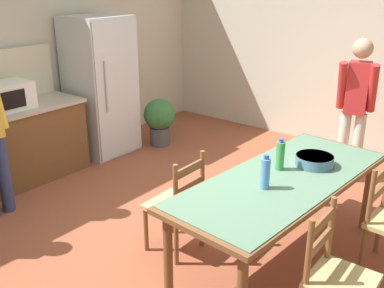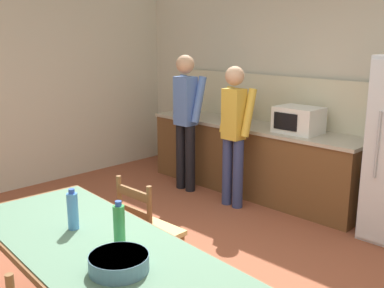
{
  "view_description": "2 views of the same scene",
  "coord_description": "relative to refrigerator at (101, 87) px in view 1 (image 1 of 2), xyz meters",
  "views": [
    {
      "loc": [
        -2.75,
        -2.36,
        2.29
      ],
      "look_at": [
        -0.23,
        -0.34,
        1.06
      ],
      "focal_mm": 42.0,
      "sensor_mm": 36.0,
      "label": 1
    },
    {
      "loc": [
        2.43,
        -2.23,
        1.97
      ],
      "look_at": [
        0.1,
        0.1,
        1.18
      ],
      "focal_mm": 42.0,
      "sensor_mm": 36.0,
      "label": 2
    }
  ],
  "objects": [
    {
      "name": "person_by_table",
      "position": [
        1.16,
        -2.95,
        0.03
      ],
      "size": [
        0.34,
        0.45,
        1.65
      ],
      "rotation": [
        0.0,
        0.0,
        3.37
      ],
      "color": "silver",
      "rests_on": "ground"
    },
    {
      "name": "microwave",
      "position": [
        -1.3,
        0.02,
        0.14
      ],
      "size": [
        0.5,
        0.39,
        0.3
      ],
      "color": "white",
      "rests_on": "kitchen_counter"
    },
    {
      "name": "ground_plane",
      "position": [
        -1.02,
        -2.19,
        -0.9
      ],
      "size": [
        8.32,
        8.32,
        0.0
      ],
      "primitive_type": "plane",
      "color": "brown"
    },
    {
      "name": "bottle_near_centre",
      "position": [
        -1.03,
        -3.06,
        -0.01
      ],
      "size": [
        0.07,
        0.07,
        0.27
      ],
      "color": "#4C8ED6",
      "rests_on": "dining_table"
    },
    {
      "name": "potted_plant",
      "position": [
        0.65,
        -0.43,
        -0.52
      ],
      "size": [
        0.44,
        0.44,
        0.67
      ],
      "color": "#4C4C51",
      "rests_on": "ground"
    },
    {
      "name": "serving_bowl",
      "position": [
        -0.38,
        -3.17,
        -0.09
      ],
      "size": [
        0.32,
        0.32,
        0.09
      ],
      "color": "slate",
      "rests_on": "dining_table"
    },
    {
      "name": "chair_side_near_left",
      "position": [
        -1.29,
        -3.77,
        -0.46
      ],
      "size": [
        0.43,
        0.41,
        0.91
      ],
      "rotation": [
        0.0,
        0.0,
        0.03
      ],
      "color": "brown",
      "rests_on": "ground"
    },
    {
      "name": "bottle_off_centre",
      "position": [
        -0.64,
        -2.98,
        -0.01
      ],
      "size": [
        0.07,
        0.07,
        0.27
      ],
      "color": "green",
      "rests_on": "dining_table"
    },
    {
      "name": "wall_right",
      "position": [
        2.24,
        -2.19,
        0.55
      ],
      "size": [
        0.12,
        5.2,
        2.9
      ],
      "primitive_type": "cube",
      "color": "beige",
      "rests_on": "ground"
    },
    {
      "name": "refrigerator",
      "position": [
        0.0,
        0.0,
        0.0
      ],
      "size": [
        0.74,
        0.73,
        1.81
      ],
      "color": "silver",
      "rests_on": "ground"
    },
    {
      "name": "chair_side_far_left",
      "position": [
        -1.19,
        -2.32,
        -0.46
      ],
      "size": [
        0.43,
        0.41,
        0.91
      ],
      "rotation": [
        0.0,
        0.0,
        3.17
      ],
      "color": "brown",
      "rests_on": "ground"
    },
    {
      "name": "dining_table",
      "position": [
        -0.76,
        -3.08,
        -0.22
      ],
      "size": [
        2.21,
        1.02,
        0.76
      ],
      "rotation": [
        0.0,
        0.0,
        -0.07
      ],
      "color": "brown",
      "rests_on": "ground"
    },
    {
      "name": "wall_back",
      "position": [
        -1.02,
        0.47,
        0.55
      ],
      "size": [
        6.52,
        0.12,
        2.9
      ],
      "primitive_type": "cube",
      "color": "beige",
      "rests_on": "ground"
    }
  ]
}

